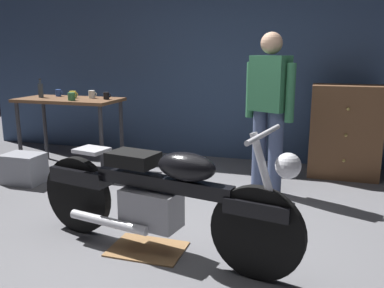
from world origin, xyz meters
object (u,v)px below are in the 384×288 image
(mug_white_ceramic, at_px, (92,94))
(mug_blue_enamel, at_px, (58,93))
(bottle, at_px, (41,90))
(mug_yellow_tall, at_px, (73,95))
(person_standing, at_px, (269,107))
(wooden_dresser, at_px, (345,132))
(storage_bin, at_px, (24,168))
(mug_black_matte, at_px, (106,96))
(mug_green_speckled, at_px, (72,97))
(motorcycle, at_px, (158,196))

(mug_white_ceramic, relative_size, mug_blue_enamel, 1.11)
(bottle, bearing_deg, mug_yellow_tall, 9.29)
(person_standing, bearing_deg, wooden_dresser, -106.35)
(mug_yellow_tall, bearing_deg, person_standing, -6.87)
(mug_white_ceramic, xyz_separation_m, bottle, (-0.67, -0.13, 0.05))
(storage_bin, bearing_deg, mug_white_ceramic, 64.21)
(mug_black_matte, bearing_deg, storage_bin, -130.07)
(mug_green_speckled, bearing_deg, motorcycle, -42.87)
(wooden_dresser, distance_m, bottle, 3.83)
(mug_white_ceramic, bearing_deg, bottle, -169.26)
(wooden_dresser, bearing_deg, mug_black_matte, -168.59)
(wooden_dresser, relative_size, mug_blue_enamel, 10.70)
(mug_yellow_tall, bearing_deg, motorcycle, -44.63)
(mug_black_matte, distance_m, mug_blue_enamel, 0.80)
(mug_green_speckled, distance_m, bottle, 0.60)
(motorcycle, relative_size, mug_black_matte, 21.27)
(motorcycle, height_order, mug_yellow_tall, motorcycle)
(person_standing, relative_size, mug_blue_enamel, 16.24)
(motorcycle, distance_m, wooden_dresser, 2.83)
(mug_blue_enamel, xyz_separation_m, mug_green_speckled, (0.44, -0.36, 0.00))
(storage_bin, height_order, mug_yellow_tall, mug_yellow_tall)
(mug_green_speckled, height_order, bottle, bottle)
(motorcycle, relative_size, bottle, 8.98)
(mug_black_matte, bearing_deg, bottle, -176.66)
(person_standing, height_order, mug_green_speckled, person_standing)
(mug_yellow_tall, relative_size, mug_green_speckled, 0.99)
(mug_white_ceramic, bearing_deg, mug_yellow_tall, -166.72)
(mug_black_matte, xyz_separation_m, mug_green_speckled, (-0.35, -0.23, 0.00))
(mug_white_ceramic, relative_size, bottle, 0.47)
(mug_green_speckled, xyz_separation_m, bottle, (-0.57, 0.17, 0.05))
(person_standing, xyz_separation_m, mug_white_ceramic, (-2.28, 0.36, 0.02))
(mug_black_matte, bearing_deg, mug_yellow_tall, 178.06)
(mug_black_matte, relative_size, mug_blue_enamel, 0.99)
(mug_black_matte, height_order, mug_white_ceramic, mug_white_ceramic)
(motorcycle, bearing_deg, mug_yellow_tall, 146.10)
(motorcycle, bearing_deg, wooden_dresser, 71.09)
(storage_bin, bearing_deg, bottle, 108.89)
(person_standing, height_order, mug_blue_enamel, person_standing)
(mug_green_speckled, bearing_deg, storage_bin, -119.58)
(motorcycle, xyz_separation_m, mug_white_ceramic, (-1.69, 1.96, 0.50))
(mug_blue_enamel, bearing_deg, mug_black_matte, -9.65)
(mug_blue_enamel, height_order, mug_green_speckled, mug_green_speckled)
(storage_bin, height_order, mug_white_ceramic, mug_white_ceramic)
(motorcycle, xyz_separation_m, mug_yellow_tall, (-1.93, 1.90, 0.49))
(mug_black_matte, distance_m, mug_yellow_tall, 0.49)
(storage_bin, bearing_deg, person_standing, 10.58)
(mug_black_matte, bearing_deg, person_standing, -8.04)
(motorcycle, distance_m, mug_white_ceramic, 2.63)
(motorcycle, bearing_deg, bottle, 152.86)
(person_standing, distance_m, storage_bin, 2.84)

